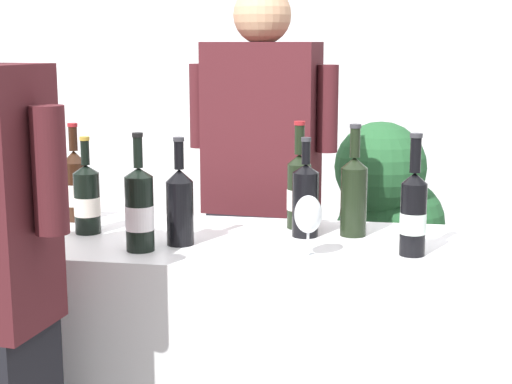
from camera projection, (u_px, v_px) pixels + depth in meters
name	position (u px, v px, depth m)	size (l,w,h in m)	color
wall_back	(308.00, 73.00, 4.83)	(8.00, 0.10, 2.80)	white
wine_bottle_0	(180.00, 204.00, 2.30)	(0.08, 0.08, 0.32)	black
wine_bottle_1	(413.00, 212.00, 2.18)	(0.07, 0.07, 0.35)	black
wine_bottle_2	(86.00, 199.00, 2.43)	(0.08, 0.08, 0.31)	black
wine_bottle_3	(305.00, 198.00, 2.40)	(0.08, 0.08, 0.31)	black
wine_bottle_4	(354.00, 193.00, 2.40)	(0.08, 0.08, 0.35)	black
wine_bottle_5	(140.00, 209.00, 2.23)	(0.08, 0.08, 0.34)	black
wine_bottle_6	(299.00, 190.00, 2.50)	(0.08, 0.08, 0.35)	black
wine_bottle_7	(75.00, 186.00, 2.61)	(0.08, 0.08, 0.33)	black
wine_glass	(308.00, 217.00, 2.16)	(0.08, 0.08, 0.18)	silver
person_server	(262.00, 224.00, 3.05)	(0.58, 0.28, 1.80)	black
potted_shrub	(385.00, 233.00, 3.59)	(0.54, 0.54, 1.24)	brown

